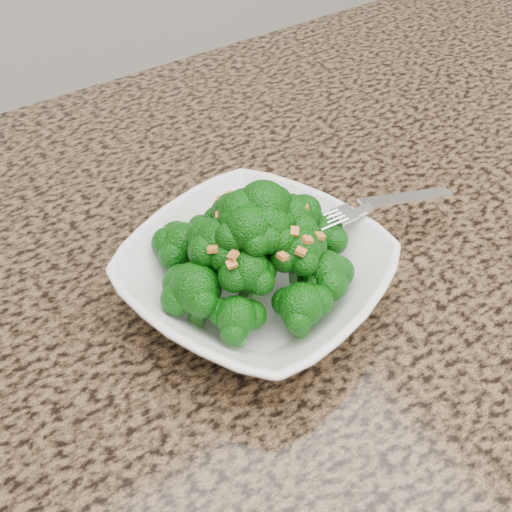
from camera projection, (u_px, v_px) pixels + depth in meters
granite_counter at (451, 315)px, 0.56m from camera, size 1.64×1.04×0.03m
bowl at (256, 277)px, 0.54m from camera, size 0.26×0.26×0.05m
broccoli_pile at (256, 221)px, 0.49m from camera, size 0.18×0.18×0.07m
garlic_topping at (256, 180)px, 0.47m from camera, size 0.11×0.11×0.01m
fork at (365, 209)px, 0.55m from camera, size 0.17×0.05×0.01m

